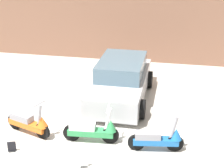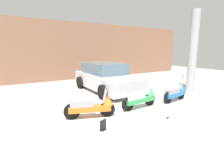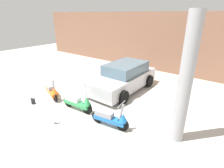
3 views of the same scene
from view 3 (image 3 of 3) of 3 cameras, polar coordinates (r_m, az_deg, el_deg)
ground_plane at (r=6.80m, az=-21.12°, el=-10.19°), size 28.00×28.00×0.00m
wall_back at (r=11.75m, az=11.59°, el=13.44°), size 19.60×0.12×3.57m
scooter_front_left at (r=8.05m, az=-19.05°, el=-1.95°), size 1.36×0.70×0.99m
scooter_front_right at (r=6.75m, az=-10.98°, el=-5.76°), size 1.43×0.52×1.00m
scooter_front_center at (r=5.73m, az=-0.26°, el=-10.98°), size 1.35×0.52×0.94m
car_rear_left at (r=8.39m, az=3.84°, el=2.19°), size 1.85×3.79×1.28m
placard_near_left_scooter at (r=7.87m, az=-24.33°, el=-5.22°), size 0.20×0.17×0.26m
placard_near_right_scooter at (r=6.30m, az=-17.77°, el=-11.18°), size 0.20×0.16×0.26m
support_column_side at (r=4.93m, az=22.78°, el=0.40°), size 0.36×0.36×3.57m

